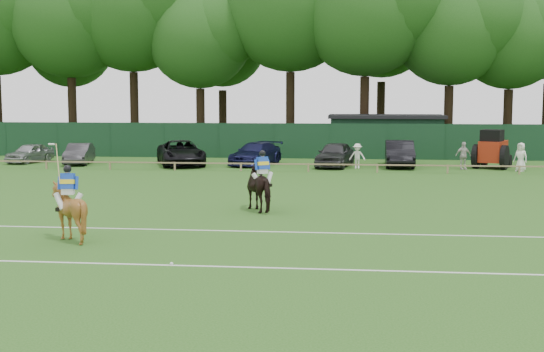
# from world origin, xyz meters

# --- Properties ---
(ground) EXTENTS (160.00, 160.00, 0.00)m
(ground) POSITION_xyz_m (0.00, 0.00, 0.00)
(ground) COLOR #1E4C14
(ground) RESTS_ON ground
(horse_dark) EXTENTS (1.99, 2.35, 1.82)m
(horse_dark) POSITION_xyz_m (0.09, 3.37, 0.91)
(horse_dark) COLOR black
(horse_dark) RESTS_ON ground
(horse_chestnut) EXTENTS (1.62, 1.78, 1.81)m
(horse_chestnut) POSITION_xyz_m (-5.12, -3.08, 0.90)
(horse_chestnut) COLOR brown
(horse_chestnut) RESTS_ON ground
(sedan_silver) EXTENTS (2.36, 4.06, 1.30)m
(sedan_silver) POSITION_xyz_m (-17.82, 21.86, 0.65)
(sedan_silver) COLOR #A2A3A7
(sedan_silver) RESTS_ON ground
(sedan_grey) EXTENTS (2.15, 4.27, 1.34)m
(sedan_grey) POSITION_xyz_m (-14.15, 21.20, 0.67)
(sedan_grey) COLOR #2F2E31
(sedan_grey) RESTS_ON ground
(suv_black) EXTENTS (4.46, 6.28, 1.59)m
(suv_black) POSITION_xyz_m (-7.37, 21.14, 0.79)
(suv_black) COLOR black
(suv_black) RESTS_ON ground
(sedan_navy) EXTENTS (3.44, 5.37, 1.45)m
(sedan_navy) POSITION_xyz_m (-2.64, 21.89, 0.72)
(sedan_navy) COLOR #121339
(sedan_navy) RESTS_ON ground
(hatch_grey) EXTENTS (2.71, 4.87, 1.57)m
(hatch_grey) POSITION_xyz_m (2.48, 21.14, 0.78)
(hatch_grey) COLOR #313134
(hatch_grey) RESTS_ON ground
(estate_black) EXTENTS (1.83, 5.01, 1.64)m
(estate_black) POSITION_xyz_m (6.50, 21.73, 0.82)
(estate_black) COLOR black
(estate_black) RESTS_ON ground
(spectator_left) EXTENTS (1.01, 0.61, 1.53)m
(spectator_left) POSITION_xyz_m (3.86, 20.34, 0.76)
(spectator_left) COLOR silver
(spectator_left) RESTS_ON ground
(spectator_mid) EXTENTS (1.07, 0.70, 1.68)m
(spectator_mid) POSITION_xyz_m (10.21, 20.37, 0.84)
(spectator_mid) COLOR beige
(spectator_mid) RESTS_ON ground
(spectator_right) EXTENTS (0.98, 0.94, 1.70)m
(spectator_right) POSITION_xyz_m (13.41, 19.63, 0.85)
(spectator_right) COLOR white
(spectator_right) RESTS_ON ground
(rider_dark) EXTENTS (0.86, 0.64, 1.41)m
(rider_dark) POSITION_xyz_m (0.09, 3.36, 1.70)
(rider_dark) COLOR silver
(rider_dark) RESTS_ON ground
(rider_chestnut) EXTENTS (0.94, 0.55, 2.05)m
(rider_chestnut) POSITION_xyz_m (-5.12, -3.09, 1.70)
(rider_chestnut) COLOR silver
(rider_chestnut) RESTS_ON ground
(polo_ball) EXTENTS (0.09, 0.09, 0.09)m
(polo_ball) POSITION_xyz_m (-1.17, -5.99, 0.04)
(polo_ball) COLOR silver
(polo_ball) RESTS_ON ground
(pitch_lines) EXTENTS (60.00, 5.10, 0.01)m
(pitch_lines) POSITION_xyz_m (0.00, -3.50, 0.01)
(pitch_lines) COLOR silver
(pitch_lines) RESTS_ON ground
(pitch_rail) EXTENTS (62.10, 0.10, 0.50)m
(pitch_rail) POSITION_xyz_m (0.00, 18.00, 0.45)
(pitch_rail) COLOR #997F5B
(pitch_rail) RESTS_ON ground
(perimeter_fence) EXTENTS (92.08, 0.08, 2.50)m
(perimeter_fence) POSITION_xyz_m (0.00, 27.00, 1.25)
(perimeter_fence) COLOR #14351E
(perimeter_fence) RESTS_ON ground
(utility_shed) EXTENTS (8.40, 4.40, 3.04)m
(utility_shed) POSITION_xyz_m (6.00, 30.00, 1.54)
(utility_shed) COLOR #14331E
(utility_shed) RESTS_ON ground
(tree_row) EXTENTS (96.00, 12.00, 21.00)m
(tree_row) POSITION_xyz_m (2.00, 35.00, 0.00)
(tree_row) COLOR #26561C
(tree_row) RESTS_ON ground
(tractor) EXTENTS (2.85, 3.34, 2.38)m
(tractor) POSITION_xyz_m (12.11, 21.36, 1.12)
(tractor) COLOR #9A220E
(tractor) RESTS_ON ground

